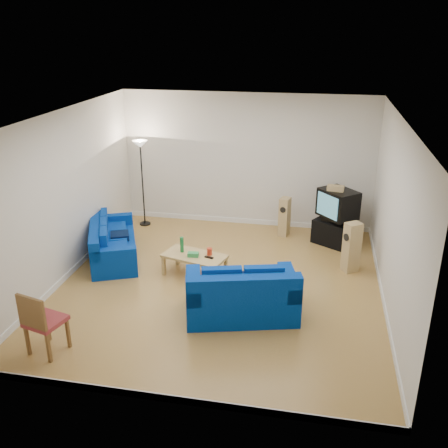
% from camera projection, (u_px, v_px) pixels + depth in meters
% --- Properties ---
extents(room, '(6.01, 6.51, 3.21)m').
position_uv_depth(room, '(220.00, 209.00, 8.95)').
color(room, brown).
rests_on(room, ground).
extents(sofa_three_seat, '(1.63, 2.26, 0.80)m').
position_uv_depth(sofa_three_seat, '(111.00, 245.00, 10.53)').
color(sofa_three_seat, navy).
rests_on(sofa_three_seat, ground).
extents(sofa_loveseat, '(2.06, 1.48, 0.93)m').
position_uv_depth(sofa_loveseat, '(242.00, 298.00, 8.39)').
color(sofa_loveseat, navy).
rests_on(sofa_loveseat, ground).
extents(coffee_table, '(1.34, 0.92, 0.44)m').
position_uv_depth(coffee_table, '(194.00, 258.00, 9.75)').
color(coffee_table, tan).
rests_on(coffee_table, ground).
extents(bottle, '(0.10, 0.10, 0.31)m').
position_uv_depth(bottle, '(182.00, 245.00, 9.81)').
color(bottle, '#197233').
rests_on(bottle, coffee_table).
extents(tissue_box, '(0.22, 0.13, 0.09)m').
position_uv_depth(tissue_box, '(193.00, 255.00, 9.65)').
color(tissue_box, green).
rests_on(tissue_box, coffee_table).
extents(red_canister, '(0.11, 0.11, 0.14)m').
position_uv_depth(red_canister, '(209.00, 252.00, 9.71)').
color(red_canister, red).
rests_on(red_canister, coffee_table).
extents(remote, '(0.18, 0.11, 0.02)m').
position_uv_depth(remote, '(209.00, 257.00, 9.61)').
color(remote, black).
rests_on(remote, coffee_table).
extents(tv_stand, '(1.03, 0.89, 0.55)m').
position_uv_depth(tv_stand, '(334.00, 233.00, 11.18)').
color(tv_stand, black).
rests_on(tv_stand, ground).
extents(av_receiver, '(0.57, 0.52, 0.11)m').
position_uv_depth(av_receiver, '(334.00, 219.00, 11.10)').
color(av_receiver, black).
rests_on(av_receiver, tv_stand).
extents(television, '(0.97, 0.99, 0.62)m').
position_uv_depth(television, '(338.00, 204.00, 10.95)').
color(television, black).
rests_on(television, av_receiver).
extents(centre_speaker, '(0.37, 0.20, 0.12)m').
position_uv_depth(centre_speaker, '(336.00, 188.00, 10.77)').
color(centre_speaker, tan).
rests_on(centre_speaker, television).
extents(speaker_left, '(0.28, 0.32, 0.92)m').
position_uv_depth(speaker_left, '(284.00, 217.00, 11.60)').
color(speaker_left, tan).
rests_on(speaker_left, ground).
extents(speaker_right, '(0.38, 0.37, 1.03)m').
position_uv_depth(speaker_right, '(352.00, 247.00, 9.90)').
color(speaker_right, tan).
rests_on(speaker_right, ground).
extents(floor_lamp, '(0.36, 0.36, 2.11)m').
position_uv_depth(floor_lamp, '(141.00, 156.00, 11.77)').
color(floor_lamp, black).
rests_on(floor_lamp, ground).
extents(dining_chair, '(0.61, 0.61, 1.05)m').
position_uv_depth(dining_chair, '(41.00, 320.00, 7.33)').
color(dining_chair, brown).
rests_on(dining_chair, ground).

